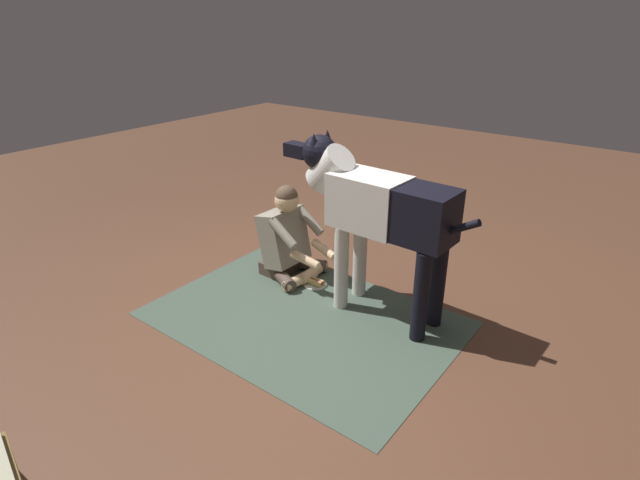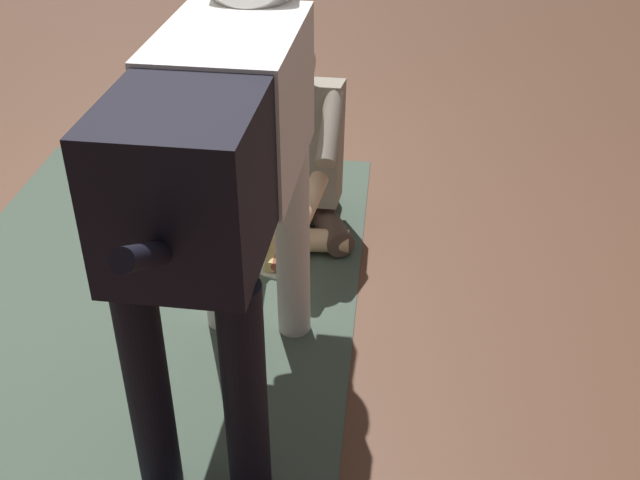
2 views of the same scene
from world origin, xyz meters
name	(u,v)px [view 2 (image 2 of 2)]	position (x,y,z in m)	size (l,w,h in m)	color
ground_plane	(193,298)	(0.00, 0.00, 0.00)	(14.22, 14.22, 0.00)	brown
area_rug	(144,294)	(0.00, 0.19, 0.00)	(2.31, 1.58, 0.01)	#435446
person_sitting_on_floor	(290,149)	(0.56, -0.30, 0.35)	(0.68, 0.58, 0.85)	brown
large_dog	(229,126)	(-0.35, -0.26, 0.87)	(1.68, 0.40, 1.36)	silver
hot_dog_on_plate	(279,259)	(0.25, -0.28, 0.03)	(0.21, 0.21, 0.06)	silver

